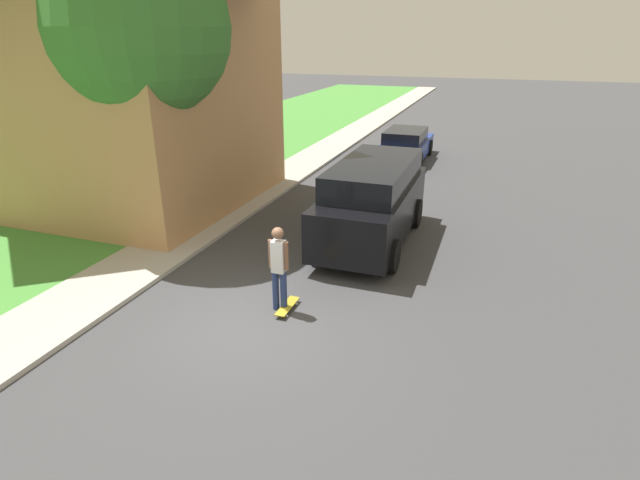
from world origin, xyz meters
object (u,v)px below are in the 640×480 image
skateboard (287,306)px  car_down_street (405,146)px  suv_parked (373,201)px  skateboarder (279,265)px  lawn_tree_near (140,28)px

skateboard → car_down_street: bearing=91.1°
suv_parked → skateboarder: 4.10m
lawn_tree_near → skateboarder: bearing=-30.9°
lawn_tree_near → car_down_street: (4.61, 10.58, -4.53)m
suv_parked → skateboard: bearing=-99.5°
car_down_street → skateboard: bearing=-88.9°
skateboarder → skateboard: skateboarder is taller
lawn_tree_near → car_down_street: size_ratio=1.58×
suv_parked → car_down_street: bearing=95.7°
car_down_street → skateboard: size_ratio=5.74×
suv_parked → skateboard: (-0.67, -4.00, -1.04)m
lawn_tree_near → skateboard: (4.87, -2.81, -5.08)m
skateboarder → suv_parked: bearing=78.6°
lawn_tree_near → car_down_street: bearing=66.4°
suv_parked → car_down_street: suv_parked is taller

